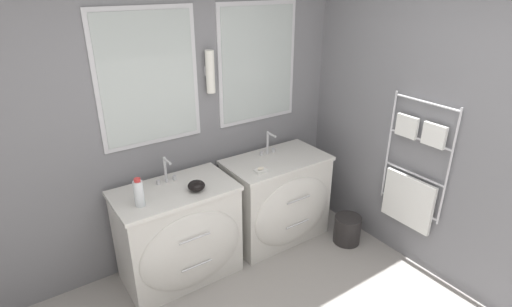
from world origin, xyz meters
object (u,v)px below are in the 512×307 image
object	(u,v)px
vanity_right	(278,199)
toiletry_bottle	(139,193)
vanity_left	(180,234)
waste_bin	(347,229)
amenity_bowl	(196,186)

from	to	relation	value
vanity_right	toiletry_bottle	world-z (taller)	toiletry_bottle
vanity_left	waste_bin	world-z (taller)	vanity_left
amenity_bowl	vanity_left	bearing A→B (deg)	149.20
toiletry_bottle	amenity_bowl	world-z (taller)	toiletry_bottle
vanity_right	amenity_bowl	distance (m)	0.99
amenity_bowl	toiletry_bottle	bearing A→B (deg)	176.47
toiletry_bottle	amenity_bowl	bearing A→B (deg)	-3.53
vanity_left	toiletry_bottle	xyz separation A→B (m)	(-0.30, -0.06, 0.51)
vanity_right	waste_bin	world-z (taller)	vanity_right
toiletry_bottle	amenity_bowl	distance (m)	0.45
vanity_left	vanity_right	distance (m)	1.02
vanity_left	toiletry_bottle	size ratio (longest dim) A/B	4.30
vanity_left	vanity_right	xyz separation A→B (m)	(1.02, 0.00, 0.00)
vanity_left	toiletry_bottle	distance (m)	0.59
vanity_right	amenity_bowl	xyz separation A→B (m)	(-0.88, -0.08, 0.45)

